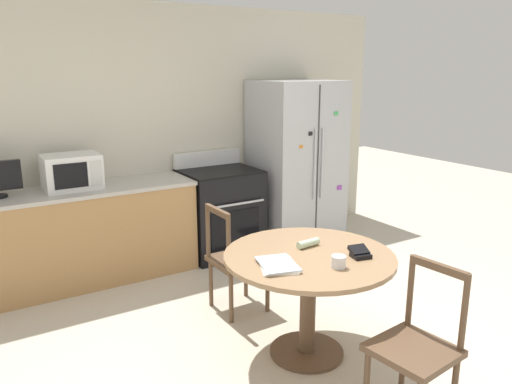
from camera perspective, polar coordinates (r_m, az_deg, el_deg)
ground_plane at (r=3.68m, az=9.11°, el=-18.50°), size 14.00×14.00×0.00m
back_wall at (r=5.42m, az=-9.09°, el=6.79°), size 5.20×0.10×2.60m
kitchen_counter at (r=4.93m, az=-19.45°, el=-4.72°), size 2.12×0.64×0.90m
refrigerator at (r=5.70m, az=4.61°, el=3.37°), size 0.91×0.80×1.83m
oven_range at (r=5.37m, az=-4.09°, el=-2.20°), size 0.78×0.68×1.08m
microwave at (r=4.79m, az=-20.33°, el=2.20°), size 0.49×0.37×0.31m
dining_table at (r=3.46m, az=6.04°, el=-9.42°), size 1.16×1.16×0.75m
dining_chair_far at (r=4.12m, az=-2.36°, el=-7.83°), size 0.42×0.42×0.90m
dining_chair_near at (r=3.08m, az=17.84°, el=-16.59°), size 0.46×0.46×0.90m
candle_glass at (r=3.20m, az=9.41°, el=-7.95°), size 0.09×0.09×0.08m
folded_napkin at (r=3.52m, az=5.98°, el=-5.85°), size 0.18×0.07×0.05m
wallet at (r=3.40m, az=11.76°, el=-6.83°), size 0.14×0.15×0.07m
mail_stack at (r=3.18m, az=2.49°, el=-8.32°), size 0.32×0.36×0.02m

